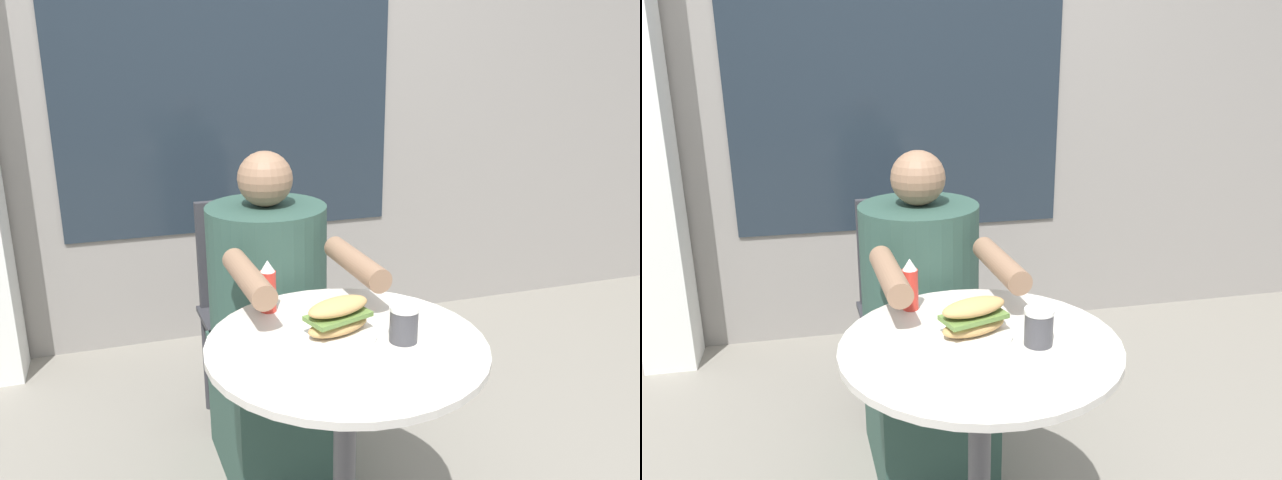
{
  "view_description": "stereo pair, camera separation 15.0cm",
  "coord_description": "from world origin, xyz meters",
  "views": [
    {
      "loc": [
        -0.49,
        -1.31,
        1.43
      ],
      "look_at": [
        0.0,
        0.21,
        0.93
      ],
      "focal_mm": 35.0,
      "sensor_mm": 36.0,
      "label": 1
    },
    {
      "loc": [
        -0.35,
        -1.35,
        1.43
      ],
      "look_at": [
        0.0,
        0.21,
        0.93
      ],
      "focal_mm": 35.0,
      "sensor_mm": 36.0,
      "label": 2
    }
  ],
  "objects": [
    {
      "name": "drink_cup",
      "position": [
        0.13,
        -0.04,
        0.78
      ],
      "size": [
        0.07,
        0.07,
        0.09
      ],
      "color": "#424247",
      "rests_on": "cafe_table"
    },
    {
      "name": "condiment_bottle",
      "position": [
        -0.14,
        0.24,
        0.8
      ],
      "size": [
        0.04,
        0.04,
        0.15
      ],
      "color": "red",
      "rests_on": "cafe_table"
    },
    {
      "name": "seated_diner",
      "position": [
        -0.05,
        0.55,
        0.47
      ],
      "size": [
        0.42,
        0.72,
        1.11
      ],
      "rotation": [
        0.0,
        0.0,
        3.2
      ],
      "color": "#2D4C42",
      "rests_on": "ground_plane"
    },
    {
      "name": "diner_chair",
      "position": [
        -0.06,
        0.91,
        0.52
      ],
      "size": [
        0.4,
        0.4,
        0.87
      ],
      "rotation": [
        0.0,
        0.0,
        3.2
      ],
      "color": "#333338",
      "rests_on": "ground_plane"
    },
    {
      "name": "cafe_table",
      "position": [
        0.0,
        0.0,
        0.54
      ],
      "size": [
        0.7,
        0.7,
        0.73
      ],
      "color": "beige",
      "rests_on": "ground_plane"
    },
    {
      "name": "storefront_wall",
      "position": [
        0.0,
        1.7,
        1.4
      ],
      "size": [
        8.0,
        0.09,
        2.8
      ],
      "color": "gray",
      "rests_on": "ground_plane"
    },
    {
      "name": "sandwich_on_plate",
      "position": [
        -0.01,
        0.03,
        0.78
      ],
      "size": [
        0.2,
        0.2,
        0.1
      ],
      "rotation": [
        0.0,
        0.0,
        0.31
      ],
      "color": "white",
      "rests_on": "cafe_table"
    }
  ]
}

